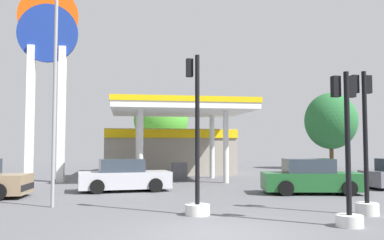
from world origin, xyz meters
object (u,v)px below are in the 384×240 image
traffic_signal_1 (196,171)px  corner_streetlamp (54,78)px  station_pole_sign (47,59)px  car_0 (311,178)px  traffic_signal_0 (365,164)px  tree_2 (331,121)px  car_2 (124,176)px  traffic_signal_2 (347,169)px  tree_1 (161,120)px

traffic_signal_1 → corner_streetlamp: size_ratio=0.66×
station_pole_sign → car_0: (12.83, -7.96, -6.59)m
station_pole_sign → traffic_signal_1: station_pole_sign is taller
traffic_signal_0 → corner_streetlamp: bearing=163.0°
car_0 → tree_2: 21.40m
car_2 → traffic_signal_0: bearing=-47.2°
car_0 → car_2: bearing=163.8°
car_0 → car_2: 8.56m
traffic_signal_0 → corner_streetlamp: (-9.83, 3.01, 2.93)m
car_2 → tree_2: bearing=40.0°
traffic_signal_0 → traffic_signal_2: 2.22m
car_2 → corner_streetlamp: bearing=-116.2°
tree_1 → traffic_signal_2: bearing=-83.5°
corner_streetlamp → tree_1: bearing=74.7°
car_0 → traffic_signal_2: traffic_signal_2 is taller
station_pole_sign → car_0: bearing=-31.8°
car_2 → corner_streetlamp: size_ratio=0.58×
corner_streetlamp → station_pole_sign: bearing=101.6°
car_2 → traffic_signal_0: traffic_signal_0 is taller
traffic_signal_2 → corner_streetlamp: corner_streetlamp is taller
station_pole_sign → corner_streetlamp: (2.16, -10.54, -2.80)m
car_0 → corner_streetlamp: corner_streetlamp is taller
car_2 → traffic_signal_2: size_ratio=1.07×
car_2 → traffic_signal_1: size_ratio=0.89×
traffic_signal_1 → traffic_signal_2: 4.38m
traffic_signal_0 → traffic_signal_1: size_ratio=0.90×
car_2 → station_pole_sign: bearing=129.5°
traffic_signal_1 → traffic_signal_2: bearing=-33.5°
car_2 → corner_streetlamp: 6.72m
station_pole_sign → traffic_signal_2: station_pole_sign is taller
traffic_signal_2 → corner_streetlamp: (-8.31, 4.61, 2.99)m
station_pole_sign → tree_1: (7.64, 9.53, -2.98)m
station_pole_sign → corner_streetlamp: station_pole_sign is taller
tree_2 → car_2: bearing=-140.0°
traffic_signal_0 → traffic_signal_2: bearing=-133.4°
traffic_signal_0 → traffic_signal_2: traffic_signal_0 is taller
car_0 → traffic_signal_2: bearing=-108.2°
tree_1 → station_pole_sign: bearing=-128.7°
traffic_signal_0 → tree_1: size_ratio=0.71×
station_pole_sign → car_2: 9.79m
traffic_signal_1 → corner_streetlamp: (-4.65, 2.19, 3.14)m
station_pole_sign → car_2: station_pole_sign is taller
traffic_signal_0 → tree_1: (-4.35, 23.08, 2.75)m
tree_1 → car_2: bearing=-101.4°
station_pole_sign → traffic_signal_2: (10.46, -15.16, -5.79)m
traffic_signal_1 → tree_2: size_ratio=0.71×
traffic_signal_0 → traffic_signal_2: (-1.52, -1.61, -0.06)m
traffic_signal_1 → corner_streetlamp: bearing=154.8°
tree_2 → corner_streetlamp: 29.74m
car_0 → corner_streetlamp: bearing=-166.4°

